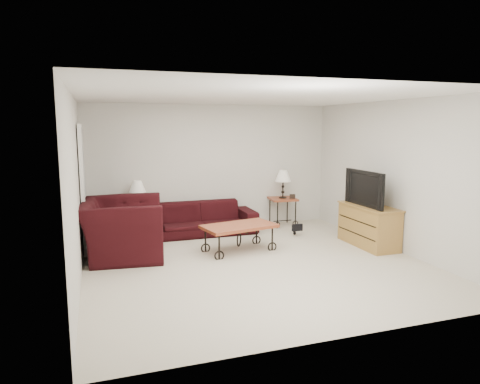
# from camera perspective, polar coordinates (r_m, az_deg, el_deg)

# --- Properties ---
(ground) EXTENTS (5.00, 5.00, 0.00)m
(ground) POSITION_cam_1_polar(r_m,az_deg,el_deg) (6.72, 1.93, -9.33)
(ground) COLOR beige
(ground) RESTS_ON ground
(wall_back) EXTENTS (5.00, 0.02, 2.50)m
(wall_back) POSITION_cam_1_polar(r_m,az_deg,el_deg) (8.81, -3.74, 3.29)
(wall_back) COLOR silver
(wall_back) RESTS_ON ground
(wall_front) EXTENTS (5.00, 0.02, 2.50)m
(wall_front) POSITION_cam_1_polar(r_m,az_deg,el_deg) (4.23, 13.98, -2.89)
(wall_front) COLOR silver
(wall_front) RESTS_ON ground
(wall_left) EXTENTS (0.02, 5.00, 2.50)m
(wall_left) POSITION_cam_1_polar(r_m,az_deg,el_deg) (6.05, -20.80, 0.24)
(wall_left) COLOR silver
(wall_left) RESTS_ON ground
(wall_right) EXTENTS (0.02, 5.00, 2.50)m
(wall_right) POSITION_cam_1_polar(r_m,az_deg,el_deg) (7.68, 19.74, 1.99)
(wall_right) COLOR silver
(wall_right) RESTS_ON ground
(ceiling) EXTENTS (5.00, 5.00, 0.00)m
(ceiling) POSITION_cam_1_polar(r_m,az_deg,el_deg) (6.40, 2.05, 12.46)
(ceiling) COLOR white
(ceiling) RESTS_ON wall_back
(doorway) EXTENTS (0.08, 0.94, 2.04)m
(doorway) POSITION_cam_1_polar(r_m,az_deg,el_deg) (7.71, -20.06, 0.27)
(doorway) COLOR black
(doorway) RESTS_ON ground
(sofa) EXTENTS (2.09, 0.82, 0.61)m
(sofa) POSITION_cam_1_polar(r_m,az_deg,el_deg) (8.42, -5.08, -3.50)
(sofa) COLOR black
(sofa) RESTS_ON ground
(side_table_left) EXTENTS (0.52, 0.52, 0.53)m
(side_table_left) POSITION_cam_1_polar(r_m,az_deg,el_deg) (8.41, -13.19, -3.97)
(side_table_left) COLOR #984626
(side_table_left) RESTS_ON ground
(side_table_right) EXTENTS (0.59, 0.59, 0.58)m
(side_table_right) POSITION_cam_1_polar(r_m,az_deg,el_deg) (9.15, 5.62, -2.59)
(side_table_right) COLOR #984626
(side_table_right) RESTS_ON ground
(lamp_left) EXTENTS (0.32, 0.32, 0.53)m
(lamp_left) POSITION_cam_1_polar(r_m,az_deg,el_deg) (8.31, -13.32, -0.37)
(lamp_left) COLOR black
(lamp_left) RESTS_ON side_table_left
(lamp_right) EXTENTS (0.36, 0.36, 0.58)m
(lamp_right) POSITION_cam_1_polar(r_m,az_deg,el_deg) (9.06, 5.67, 1.03)
(lamp_right) COLOR black
(lamp_right) RESTS_ON side_table_right
(photo_frame_left) EXTENTS (0.11, 0.04, 0.09)m
(photo_frame_left) POSITION_cam_1_polar(r_m,az_deg,el_deg) (8.19, -14.21, -2.12)
(photo_frame_left) COLOR black
(photo_frame_left) RESTS_ON side_table_left
(photo_frame_right) EXTENTS (0.12, 0.05, 0.10)m
(photo_frame_right) POSITION_cam_1_polar(r_m,az_deg,el_deg) (9.02, 6.91, -0.58)
(photo_frame_right) COLOR black
(photo_frame_right) RESTS_ON side_table_right
(coffee_table) EXTENTS (1.30, 0.88, 0.45)m
(coffee_table) POSITION_cam_1_polar(r_m,az_deg,el_deg) (7.28, -0.13, -6.06)
(coffee_table) COLOR #984626
(coffee_table) RESTS_ON ground
(armchair) EXTENTS (1.38, 1.54, 0.92)m
(armchair) POSITION_cam_1_polar(r_m,az_deg,el_deg) (7.19, -15.18, -4.64)
(armchair) COLOR black
(armchair) RESTS_ON ground
(throw_pillow) EXTENTS (0.15, 0.42, 0.41)m
(throw_pillow) POSITION_cam_1_polar(r_m,az_deg,el_deg) (7.14, -13.97, -4.18)
(throw_pillow) COLOR #D65D1B
(throw_pillow) RESTS_ON armchair
(tv_stand) EXTENTS (0.49, 1.19, 0.71)m
(tv_stand) POSITION_cam_1_polar(r_m,az_deg,el_deg) (7.90, 16.55, -4.27)
(tv_stand) COLOR #AB7A3F
(tv_stand) RESTS_ON ground
(television) EXTENTS (0.14, 1.06, 0.61)m
(television) POSITION_cam_1_polar(r_m,az_deg,el_deg) (7.77, 16.64, 0.48)
(television) COLOR black
(television) RESTS_ON tv_stand
(backpack) EXTENTS (0.37, 0.31, 0.41)m
(backpack) POSITION_cam_1_polar(r_m,az_deg,el_deg) (8.40, 7.21, -4.25)
(backpack) COLOR black
(backpack) RESTS_ON ground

